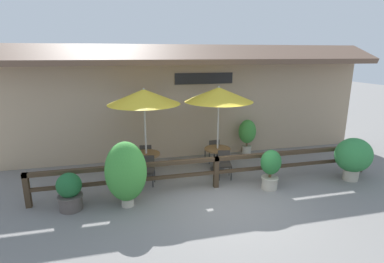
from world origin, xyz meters
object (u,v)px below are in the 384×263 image
at_px(potted_plant_broad_leaf, 126,172).
at_px(patio_umbrella_near, 144,97).
at_px(chair_middle_streetside, 224,163).
at_px(chair_near_streetside, 147,169).
at_px(chair_middle_wallside, 213,149).
at_px(dining_table_near, 146,158).
at_px(chair_near_wallside, 146,155).
at_px(patio_umbrella_middle, 219,94).
at_px(dining_table_middle, 217,153).
at_px(potted_plant_tall_tropical, 353,156).
at_px(potted_plant_small_flowering, 271,168).
at_px(potted_plant_corner_fern, 70,192).
at_px(potted_plant_entrance_palm, 247,134).

bearing_deg(potted_plant_broad_leaf, patio_umbrella_near, 70.25).
distance_m(patio_umbrella_near, chair_middle_streetside, 3.29).
xyz_separation_m(patio_umbrella_near, chair_near_streetside, (-0.03, -0.66, -2.11)).
height_order(chair_near_streetside, chair_middle_wallside, same).
height_order(dining_table_near, chair_near_wallside, chair_near_wallside).
height_order(patio_umbrella_middle, dining_table_middle, patio_umbrella_middle).
distance_m(dining_table_middle, chair_middle_streetside, 0.72).
distance_m(chair_near_streetside, potted_plant_tall_tropical, 6.42).
distance_m(chair_near_wallside, potted_plant_broad_leaf, 2.72).
bearing_deg(potted_plant_small_flowering, dining_table_middle, 119.01).
height_order(chair_middle_streetside, potted_plant_broad_leaf, potted_plant_broad_leaf).
height_order(chair_middle_streetside, potted_plant_corner_fern, potted_plant_corner_fern).
bearing_deg(chair_near_wallside, potted_plant_tall_tropical, 163.10).
relative_size(chair_near_wallside, patio_umbrella_middle, 0.30).
bearing_deg(potted_plant_corner_fern, potted_plant_entrance_palm, 25.19).
xyz_separation_m(patio_umbrella_middle, chair_middle_wallside, (0.06, 0.71, -2.11)).
bearing_deg(potted_plant_tall_tropical, potted_plant_entrance_palm, 126.82).
relative_size(chair_near_streetside, potted_plant_tall_tropical, 0.64).
bearing_deg(dining_table_near, chair_middle_wallside, 15.24).
bearing_deg(potted_plant_small_flowering, chair_middle_wallside, 110.64).
bearing_deg(potted_plant_small_flowering, patio_umbrella_middle, 119.01).
xyz_separation_m(dining_table_near, potted_plant_entrance_palm, (4.01, 1.11, 0.26)).
bearing_deg(dining_table_near, chair_middle_streetside, -17.28).
relative_size(patio_umbrella_middle, potted_plant_entrance_palm, 2.01).
bearing_deg(patio_umbrella_near, potted_plant_small_flowering, -28.61).
xyz_separation_m(chair_near_streetside, patio_umbrella_middle, (2.45, 0.62, 2.11)).
bearing_deg(chair_near_streetside, potted_plant_tall_tropical, 3.64).
xyz_separation_m(chair_middle_wallside, potted_plant_small_flowering, (0.96, -2.55, 0.17)).
relative_size(dining_table_middle, potted_plant_corner_fern, 0.89).
relative_size(chair_middle_wallside, potted_plant_small_flowering, 0.73).
relative_size(chair_near_streetside, potted_plant_entrance_palm, 0.61).
distance_m(dining_table_near, potted_plant_corner_fern, 2.76).
bearing_deg(dining_table_middle, patio_umbrella_middle, -90.00).
xyz_separation_m(potted_plant_tall_tropical, potted_plant_corner_fern, (-8.38, 0.12, -0.29)).
bearing_deg(potted_plant_corner_fern, patio_umbrella_near, 39.95).
bearing_deg(dining_table_middle, potted_plant_corner_fern, -159.08).
relative_size(patio_umbrella_near, chair_near_wallside, 3.28).
bearing_deg(patio_umbrella_near, potted_plant_corner_fern, -140.05).
bearing_deg(potted_plant_entrance_palm, potted_plant_corner_fern, -154.81).
relative_size(dining_table_near, potted_plant_corner_fern, 0.89).
distance_m(potted_plant_tall_tropical, potted_plant_entrance_palm, 3.75).
bearing_deg(chair_middle_streetside, dining_table_middle, 100.41).
xyz_separation_m(chair_near_wallside, chair_middle_wallside, (2.44, 0.02, 0.00)).
bearing_deg(potted_plant_tall_tropical, dining_table_near, 163.19).
bearing_deg(dining_table_middle, chair_middle_streetside, -90.26).
distance_m(dining_table_near, potted_plant_entrance_palm, 4.17).
bearing_deg(chair_near_wallside, chair_middle_streetside, 154.71).
bearing_deg(potted_plant_corner_fern, patio_umbrella_middle, 20.92).
xyz_separation_m(patio_umbrella_near, dining_table_middle, (2.42, -0.04, -2.00)).
bearing_deg(chair_middle_wallside, chair_near_wallside, -7.41).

